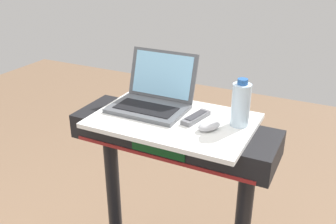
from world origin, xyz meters
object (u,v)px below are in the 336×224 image
tv_remote (196,117)px  laptop (153,97)px  water_bottle (241,104)px  computer_mouse (209,126)px

tv_remote → laptop: bearing=170.0°
water_bottle → computer_mouse: bearing=-134.4°
computer_mouse → water_bottle: 0.16m
computer_mouse → laptop: bearing=-165.9°
computer_mouse → tv_remote: size_ratio=0.60×
computer_mouse → water_bottle: bearing=78.3°
laptop → computer_mouse: bearing=-14.3°
computer_mouse → tv_remote: bearing=175.0°
laptop → water_bottle: (0.41, -0.01, 0.04)m
water_bottle → tv_remote: size_ratio=1.20×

